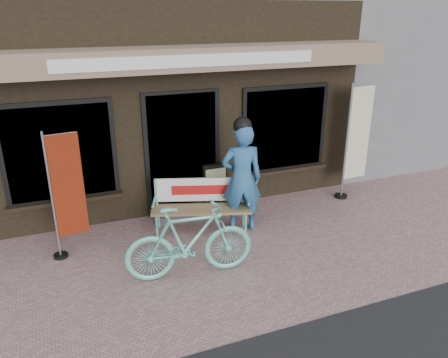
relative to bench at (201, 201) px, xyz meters
name	(u,v)px	position (x,y,z in m)	size (l,w,h in m)	color
ground	(224,265)	(-0.06, -1.19, -0.51)	(70.00, 70.00, 0.00)	#A88081
storefront	(141,32)	(-0.06, 3.77, 2.48)	(7.00, 6.77, 6.00)	black
neighbor_right_near	(423,33)	(8.44, 4.31, 2.29)	(10.00, 7.00, 5.60)	slate
bench	(201,201)	(0.00, 0.00, 0.00)	(1.66, 0.89, 0.87)	#6ACFBD
person	(242,176)	(0.62, -0.23, 0.43)	(0.74, 0.58, 1.92)	#2B6196
bicycle	(190,241)	(-0.58, -1.24, 0.02)	(0.50, 1.77, 1.06)	#6ACFBD
nobori_red	(66,193)	(-2.05, -0.05, 0.49)	(0.57, 0.24, 1.94)	gray
nobori_cream	(356,140)	(3.20, 0.27, 0.64)	(0.66, 0.26, 2.23)	gray
menu_stand	(215,187)	(0.47, 0.61, -0.05)	(0.45, 0.12, 0.90)	black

